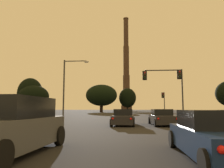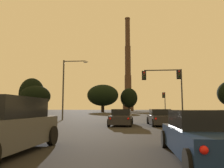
% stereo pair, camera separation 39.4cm
% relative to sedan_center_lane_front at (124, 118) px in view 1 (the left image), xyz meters
% --- Properties ---
extents(sedan_center_lane_front, '(2.10, 4.75, 1.43)m').
position_rel_sedan_center_lane_front_xyz_m(sedan_center_lane_front, '(0.00, 0.00, 0.00)').
color(sedan_center_lane_front, '#232328').
rests_on(sedan_center_lane_front, ground_plane).
extents(sedan_right_lane_front, '(2.16, 4.77, 1.43)m').
position_rel_sedan_center_lane_front_xyz_m(sedan_right_lane_front, '(3.44, 0.24, 0.00)').
color(sedan_right_lane_front, '#232328').
rests_on(sedan_right_lane_front, ground_plane).
extents(suv_left_lane_third, '(2.23, 4.95, 1.86)m').
position_rel_sedan_center_lane_front_xyz_m(suv_left_lane_third, '(-3.27, -12.87, 0.23)').
color(suv_left_lane_third, '#4C4F54').
rests_on(suv_left_lane_third, ground_plane).
extents(sedan_right_lane_third, '(2.01, 4.72, 1.43)m').
position_rel_sedan_center_lane_front_xyz_m(sedan_right_lane_third, '(3.07, -13.00, 0.00)').
color(sedan_right_lane_third, navy).
rests_on(sedan_right_lane_third, ground_plane).
extents(traffic_light_overhead_right, '(5.25, 0.50, 6.57)m').
position_rel_sedan_center_lane_front_xyz_m(traffic_light_overhead_right, '(5.71, 8.76, 4.34)').
color(traffic_light_overhead_right, '#2D2D30').
rests_on(traffic_light_overhead_right, ground_plane).
extents(traffic_light_far_right, '(0.78, 0.50, 5.21)m').
position_rel_sedan_center_lane_front_xyz_m(traffic_light_far_right, '(8.27, 30.66, 2.77)').
color(traffic_light_far_right, '#2D2D30').
rests_on(traffic_light_far_right, ground_plane).
extents(street_lamp, '(3.39, 0.36, 7.91)m').
position_rel_sedan_center_lane_front_xyz_m(street_lamp, '(-7.50, 8.12, 4.26)').
color(street_lamp, '#38383A').
rests_on(street_lamp, ground_plane).
extents(smokestack, '(6.58, 6.58, 58.76)m').
position_rel_sedan_center_lane_front_xyz_m(smokestack, '(-1.43, 113.52, 22.32)').
color(smokestack, '#3C2B22').
rests_on(smokestack, ground_plane).
extents(treeline_center_right, '(13.10, 11.79, 11.57)m').
position_rel_sedan_center_lane_front_xyz_m(treeline_center_right, '(-11.28, 70.95, 6.40)').
color(treeline_center_right, black).
rests_on(treeline_center_right, ground_plane).
extents(treeline_center_left, '(10.67, 9.60, 14.56)m').
position_rel_sedan_center_lane_front_xyz_m(treeline_center_left, '(-41.87, 69.90, 7.25)').
color(treeline_center_left, black).
rests_on(treeline_center_left, ground_plane).
extents(treeline_far_right, '(12.42, 11.18, 11.13)m').
position_rel_sedan_center_lane_front_xyz_m(treeline_far_right, '(-39.12, 67.62, 5.96)').
color(treeline_far_right, black).
rests_on(treeline_far_right, ground_plane).
extents(treeline_far_left, '(7.44, 6.69, 10.41)m').
position_rel_sedan_center_lane_front_xyz_m(treeline_far_left, '(-0.40, 75.88, 5.51)').
color(treeline_far_left, black).
rests_on(treeline_far_left, ground_plane).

